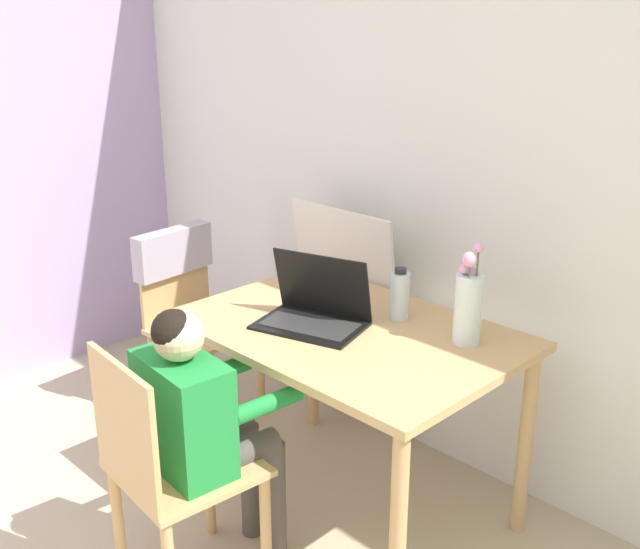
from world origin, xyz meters
The scene contains 9 objects.
wall_back centered at (0.00, 2.23, 1.25)m, with size 6.40×0.05×2.50m.
dining_table centered at (-0.28, 1.64, 0.64)m, with size 1.15×0.79×0.73m.
chair_occupied centered at (-0.37, 0.95, 0.44)m, with size 0.43×0.43×0.84m.
chair_spare centered at (-1.31, 1.69, 0.58)m, with size 0.47×0.43×0.85m.
person_seated centered at (-0.36, 1.07, 0.59)m, with size 0.37×0.45×0.96m.
laptop centered at (-0.38, 1.59, 0.79)m, with size 0.42×0.34×0.24m.
flower_vase centered at (0.08, 1.83, 0.87)m, with size 0.09×0.09×0.35m.
water_bottle centered at (-0.21, 1.83, 0.82)m, with size 0.07×0.07×0.19m.
cardboard_panel centered at (-0.69, 2.09, 0.50)m, with size 0.54×0.16×1.01m.
Camera 1 is at (1.33, -0.10, 1.75)m, focal length 42.00 mm.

